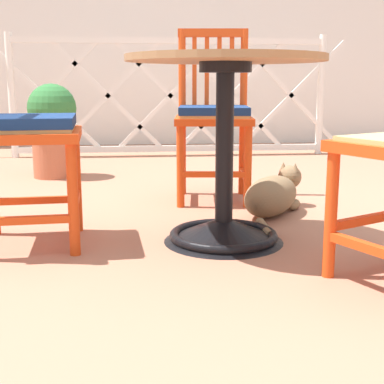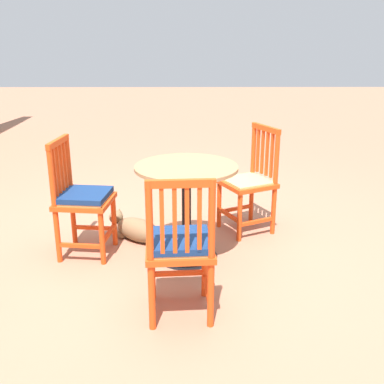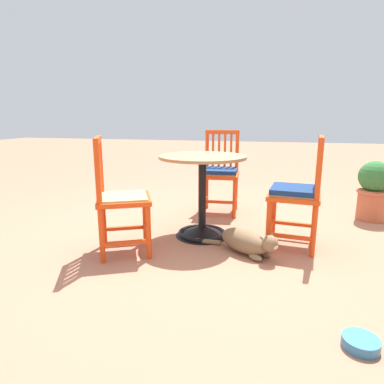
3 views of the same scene
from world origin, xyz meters
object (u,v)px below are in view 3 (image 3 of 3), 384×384
(orange_chair_tucked_in, at_px, (297,194))
(pet_water_bowl, at_px, (361,343))
(cafe_table, at_px, (202,205))
(terracotta_planter, at_px, (373,189))
(orange_chair_at_corner, at_px, (220,173))
(orange_chair_facing_out, at_px, (120,199))
(tabby_cat, at_px, (247,242))

(orange_chair_tucked_in, xyz_separation_m, pet_water_bowl, (1.22, 0.25, -0.42))
(cafe_table, relative_size, pet_water_bowl, 4.47)
(terracotta_planter, relative_size, pet_water_bowl, 3.65)
(orange_chair_at_corner, distance_m, orange_chair_tucked_in, 1.14)
(orange_chair_at_corner, relative_size, orange_chair_facing_out, 1.00)
(cafe_table, distance_m, terracotta_planter, 1.85)
(pet_water_bowl, bearing_deg, orange_chair_facing_out, -115.87)
(terracotta_planter, height_order, pet_water_bowl, terracotta_planter)
(orange_chair_tucked_in, relative_size, pet_water_bowl, 5.36)
(terracotta_planter, xyz_separation_m, pet_water_bowl, (2.18, -0.57, -0.30))
(cafe_table, distance_m, pet_water_bowl, 1.68)
(tabby_cat, relative_size, terracotta_planter, 1.11)
(orange_chair_facing_out, xyz_separation_m, terracotta_planter, (-1.42, 2.15, -0.11))
(cafe_table, bearing_deg, orange_chair_at_corner, 177.43)
(cafe_table, distance_m, tabby_cat, 0.57)
(orange_chair_at_corner, height_order, terracotta_planter, orange_chair_at_corner)
(cafe_table, distance_m, orange_chair_tucked_in, 0.81)
(orange_chair_tucked_in, bearing_deg, cafe_table, -94.76)
(terracotta_planter, bearing_deg, orange_chair_tucked_in, -40.31)
(orange_chair_at_corner, distance_m, orange_chair_facing_out, 1.42)
(orange_chair_facing_out, xyz_separation_m, orange_chair_tucked_in, (-0.45, 1.33, 0.01))
(orange_chair_tucked_in, height_order, terracotta_planter, orange_chair_tucked_in)
(orange_chair_facing_out, height_order, orange_chair_tucked_in, same)
(orange_chair_at_corner, relative_size, terracotta_planter, 1.47)
(cafe_table, bearing_deg, pet_water_bowl, 39.00)
(cafe_table, distance_m, orange_chair_facing_out, 0.76)
(pet_water_bowl, bearing_deg, orange_chair_at_corner, -153.98)
(orange_chair_tucked_in, distance_m, pet_water_bowl, 1.32)
(orange_chair_tucked_in, bearing_deg, tabby_cat, -55.43)
(tabby_cat, bearing_deg, cafe_table, -126.07)
(orange_chair_tucked_in, distance_m, tabby_cat, 0.56)
(orange_chair_tucked_in, distance_m, terracotta_planter, 1.27)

